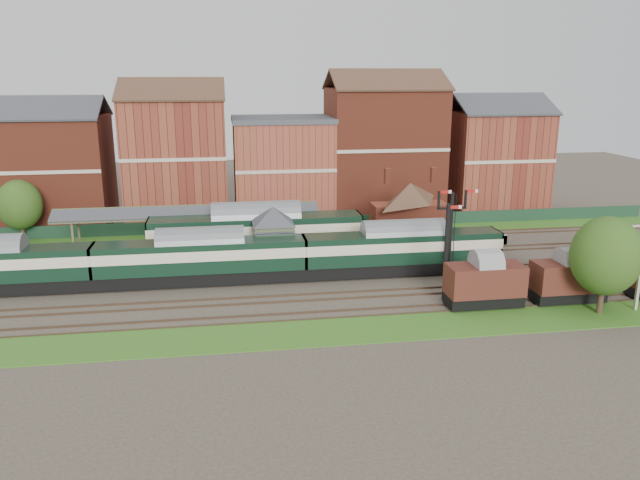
{
  "coord_description": "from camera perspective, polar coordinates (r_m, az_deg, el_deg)",
  "views": [
    {
      "loc": [
        -7.29,
        -52.72,
        18.0
      ],
      "look_at": [
        1.19,
        2.0,
        3.0
      ],
      "focal_mm": 35.0,
      "sensor_mm": 36.0,
      "label": 1
    }
  ],
  "objects": [
    {
      "name": "ground",
      "position": [
        56.18,
        -0.89,
        -3.53
      ],
      "size": [
        160.0,
        160.0,
        0.0
      ],
      "primitive_type": "plane",
      "color": "#473D33",
      "rests_on": "ground"
    },
    {
      "name": "platform_railcar",
      "position": [
        61.21,
        -5.84,
        0.66
      ],
      "size": [
        20.67,
        3.25,
        4.76
      ],
      "color": "black",
      "rests_on": "ground"
    },
    {
      "name": "canopy",
      "position": [
        64.0,
        -11.94,
        2.73
      ],
      "size": [
        26.0,
        3.89,
        4.08
      ],
      "color": "#505736",
      "rests_on": "platform"
    },
    {
      "name": "platform",
      "position": [
        64.91,
        -6.46,
        -0.58
      ],
      "size": [
        55.0,
        3.4,
        1.0
      ],
      "primitive_type": "cube",
      "color": "#2D2D2D",
      "rests_on": "ground"
    },
    {
      "name": "grass_front",
      "position": [
        45.1,
        1.25,
        -8.33
      ],
      "size": [
        90.0,
        5.0,
        0.06
      ],
      "primitive_type": "cube",
      "color": "#2D6619",
      "rests_on": "ground"
    },
    {
      "name": "goods_van_a",
      "position": [
        50.59,
        14.83,
        -3.73
      ],
      "size": [
        5.98,
        2.59,
        3.63
      ],
      "color": "black",
      "rests_on": "ground"
    },
    {
      "name": "tree_back",
      "position": [
        74.53,
        -25.79,
        2.92
      ],
      "size": [
        4.69,
        4.69,
        6.86
      ],
      "color": "#382619",
      "rests_on": "ground"
    },
    {
      "name": "tree_far",
      "position": [
        51.46,
        24.68,
        -1.34
      ],
      "size": [
        5.24,
        5.24,
        7.64
      ],
      "color": "#382619",
      "rests_on": "ground"
    },
    {
      "name": "dmu_train",
      "position": [
        55.01,
        -10.8,
        -1.56
      ],
      "size": [
        54.14,
        2.85,
        4.16
      ],
      "color": "black",
      "rests_on": "ground"
    },
    {
      "name": "brick_hut",
      "position": [
        59.71,
        3.43,
        -1.22
      ],
      "size": [
        3.2,
        2.64,
        2.94
      ],
      "color": "maroon",
      "rests_on": "ground"
    },
    {
      "name": "fence",
      "position": [
        73.15,
        -2.84,
        1.5
      ],
      "size": [
        90.0,
        0.12,
        1.5
      ],
      "primitive_type": "cube",
      "color": "#193823",
      "rests_on": "ground"
    },
    {
      "name": "station_building",
      "position": [
        66.87,
        8.18,
        2.88
      ],
      "size": [
        8.1,
        8.1,
        5.9
      ],
      "color": "brown",
      "rests_on": "platform"
    },
    {
      "name": "semaphore_siding",
      "position": [
        50.81,
        11.48,
        -0.97
      ],
      "size": [
        1.23,
        0.25,
        8.0
      ],
      "color": "black",
      "rests_on": "ground"
    },
    {
      "name": "signal_box",
      "position": [
        58.05,
        -4.28,
        0.34
      ],
      "size": [
        5.4,
        5.4,
        6.0
      ],
      "color": "#6C7E5A",
      "rests_on": "ground"
    },
    {
      "name": "town_backdrop",
      "position": [
        78.81,
        -3.57,
        7.11
      ],
      "size": [
        69.0,
        10.0,
        16.0
      ],
      "color": "brown",
      "rests_on": "ground"
    },
    {
      "name": "semaphore_bracket",
      "position": [
        55.44,
        11.88,
        0.88
      ],
      "size": [
        3.6,
        0.25,
        8.18
      ],
      "color": "black",
      "rests_on": "ground"
    },
    {
      "name": "grass_back",
      "position": [
        71.4,
        -2.66,
        0.56
      ],
      "size": [
        90.0,
        4.5,
        0.06
      ],
      "primitive_type": "cube",
      "color": "#2D6619",
      "rests_on": "ground"
    },
    {
      "name": "goods_van_b",
      "position": [
        53.79,
        21.8,
        -3.26
      ],
      "size": [
        5.8,
        2.51,
        3.52
      ],
      "color": "black",
      "rests_on": "ground"
    }
  ]
}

